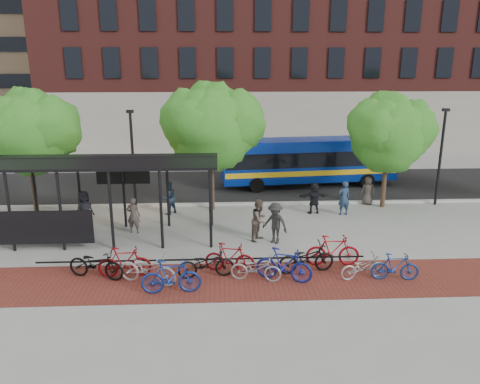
{
  "coord_description": "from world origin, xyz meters",
  "views": [
    {
      "loc": [
        -2.66,
        -19.97,
        7.48
      ],
      "look_at": [
        -1.67,
        0.87,
        1.6
      ],
      "focal_mm": 35.0,
      "sensor_mm": 36.0,
      "label": 1
    }
  ],
  "objects_px": {
    "tree_a": "(29,129)",
    "bike_4": "(206,264)",
    "bike_8": "(306,258)",
    "pedestrian_8": "(259,220)",
    "bike_1": "(125,262)",
    "bus_shelter": "(89,171)",
    "tree_b": "(213,124)",
    "bike_3": "(171,277)",
    "pedestrian_2": "(169,198)",
    "bus": "(308,159)",
    "bike_9": "(333,251)",
    "bike_11": "(395,267)",
    "bike_5": "(230,258)",
    "bike_6": "(256,268)",
    "pedestrian_6": "(368,191)",
    "pedestrian_7": "(344,198)",
    "bike_7": "(284,265)",
    "pedestrian_1": "(133,215)",
    "pedestrian_9": "(275,223)",
    "pedestrian_0": "(84,210)",
    "bike_2": "(148,268)",
    "pedestrian_5": "(314,198)",
    "bike_10": "(363,267)",
    "tree_c": "(390,130)",
    "bike_0": "(96,264)",
    "lamp_post_left": "(133,157)"
  },
  "relations": [
    {
      "from": "tree_a",
      "to": "bike_5",
      "type": "xyz_separation_m",
      "value": [
        9.62,
        -7.57,
        -3.68
      ]
    },
    {
      "from": "bike_6",
      "to": "pedestrian_0",
      "type": "relative_size",
      "value": 0.99
    },
    {
      "from": "bike_2",
      "to": "pedestrian_5",
      "type": "distance_m",
      "value": 10.43
    },
    {
      "from": "bike_6",
      "to": "pedestrian_0",
      "type": "height_order",
      "value": "pedestrian_0"
    },
    {
      "from": "bike_6",
      "to": "bike_10",
      "type": "height_order",
      "value": "bike_6"
    },
    {
      "from": "bike_6",
      "to": "pedestrian_9",
      "type": "height_order",
      "value": "pedestrian_9"
    },
    {
      "from": "tree_b",
      "to": "pedestrian_7",
      "type": "relative_size",
      "value": 3.72
    },
    {
      "from": "bus_shelter",
      "to": "tree_b",
      "type": "bearing_deg",
      "value": 36.21
    },
    {
      "from": "tree_b",
      "to": "pedestrian_0",
      "type": "height_order",
      "value": "tree_b"
    },
    {
      "from": "pedestrian_0",
      "to": "bike_9",
      "type": "bearing_deg",
      "value": -78.25
    },
    {
      "from": "pedestrian_1",
      "to": "pedestrian_9",
      "type": "relative_size",
      "value": 0.94
    },
    {
      "from": "bike_3",
      "to": "pedestrian_2",
      "type": "xyz_separation_m",
      "value": [
        -0.91,
        8.44,
        0.25
      ]
    },
    {
      "from": "bike_11",
      "to": "pedestrian_5",
      "type": "xyz_separation_m",
      "value": [
        -1.35,
        7.6,
        0.3
      ]
    },
    {
      "from": "bike_8",
      "to": "pedestrian_9",
      "type": "xyz_separation_m",
      "value": [
        -0.78,
        2.91,
        0.33
      ]
    },
    {
      "from": "bike_5",
      "to": "bike_6",
      "type": "relative_size",
      "value": 1.03
    },
    {
      "from": "bike_1",
      "to": "bike_11",
      "type": "distance_m",
      "value": 9.57
    },
    {
      "from": "bike_0",
      "to": "bike_4",
      "type": "bearing_deg",
      "value": -74.3
    },
    {
      "from": "bike_9",
      "to": "tree_b",
      "type": "bearing_deg",
      "value": 34.59
    },
    {
      "from": "pedestrian_0",
      "to": "bike_0",
      "type": "bearing_deg",
      "value": -125.92
    },
    {
      "from": "tree_c",
      "to": "bike_2",
      "type": "distance_m",
      "value": 14.45
    },
    {
      "from": "bus_shelter",
      "to": "pedestrian_1",
      "type": "relative_size",
      "value": 6.36
    },
    {
      "from": "pedestrian_6",
      "to": "pedestrian_7",
      "type": "height_order",
      "value": "pedestrian_7"
    },
    {
      "from": "lamp_post_left",
      "to": "bike_8",
      "type": "relative_size",
      "value": 2.41
    },
    {
      "from": "tree_a",
      "to": "bike_4",
      "type": "xyz_separation_m",
      "value": [
        8.76,
        -8.0,
        -3.71
      ]
    },
    {
      "from": "bus",
      "to": "pedestrian_5",
      "type": "height_order",
      "value": "bus"
    },
    {
      "from": "bike_10",
      "to": "bike_3",
      "type": "bearing_deg",
      "value": 84.66
    },
    {
      "from": "bike_1",
      "to": "bike_5",
      "type": "height_order",
      "value": "bike_1"
    },
    {
      "from": "bike_1",
      "to": "pedestrian_6",
      "type": "distance_m",
      "value": 14.07
    },
    {
      "from": "bike_7",
      "to": "bike_9",
      "type": "bearing_deg",
      "value": -38.96
    },
    {
      "from": "bike_11",
      "to": "tree_c",
      "type": "bearing_deg",
      "value": -10.92
    },
    {
      "from": "tree_b",
      "to": "bike_11",
      "type": "xyz_separation_m",
      "value": [
        6.4,
        -8.53,
        -3.96
      ]
    },
    {
      "from": "bus",
      "to": "bike_6",
      "type": "relative_size",
      "value": 6.04
    },
    {
      "from": "pedestrian_2",
      "to": "pedestrian_0",
      "type": "bearing_deg",
      "value": -13.56
    },
    {
      "from": "tree_b",
      "to": "pedestrian_6",
      "type": "relative_size",
      "value": 4.23
    },
    {
      "from": "bike_5",
      "to": "bike_4",
      "type": "bearing_deg",
      "value": 129.53
    },
    {
      "from": "bike_3",
      "to": "bike_9",
      "type": "height_order",
      "value": "bike_9"
    },
    {
      "from": "tree_a",
      "to": "bike_5",
      "type": "bearing_deg",
      "value": -38.19
    },
    {
      "from": "bike_8",
      "to": "pedestrian_8",
      "type": "height_order",
      "value": "pedestrian_8"
    },
    {
      "from": "lamp_post_left",
      "to": "pedestrian_2",
      "type": "distance_m",
      "value": 2.8
    },
    {
      "from": "bus",
      "to": "bike_9",
      "type": "relative_size",
      "value": 5.39
    },
    {
      "from": "bike_4",
      "to": "bike_8",
      "type": "relative_size",
      "value": 0.95
    },
    {
      "from": "bike_4",
      "to": "pedestrian_5",
      "type": "relative_size",
      "value": 1.25
    },
    {
      "from": "bike_1",
      "to": "bike_11",
      "type": "height_order",
      "value": "bike_1"
    },
    {
      "from": "bike_4",
      "to": "bike_1",
      "type": "bearing_deg",
      "value": 77.81
    },
    {
      "from": "pedestrian_9",
      "to": "tree_c",
      "type": "bearing_deg",
      "value": 73.93
    },
    {
      "from": "pedestrian_8",
      "to": "pedestrian_9",
      "type": "xyz_separation_m",
      "value": [
        0.63,
        -0.38,
        -0.02
      ]
    },
    {
      "from": "pedestrian_1",
      "to": "pedestrian_0",
      "type": "bearing_deg",
      "value": -8.52
    },
    {
      "from": "bike_9",
      "to": "bike_10",
      "type": "height_order",
      "value": "bike_9"
    },
    {
      "from": "bike_1",
      "to": "bike_10",
      "type": "relative_size",
      "value": 1.12
    },
    {
      "from": "bike_11",
      "to": "tree_a",
      "type": "bearing_deg",
      "value": 67.02
    }
  ]
}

